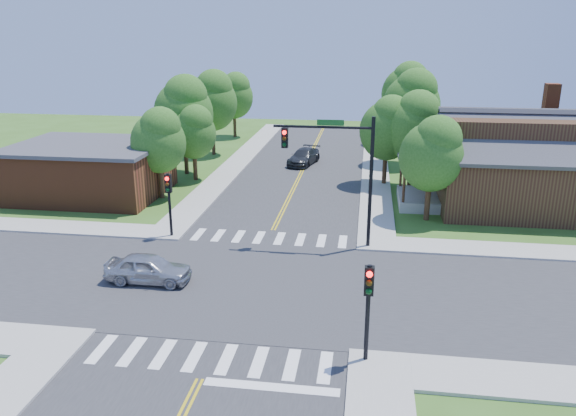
% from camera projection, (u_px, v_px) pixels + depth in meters
% --- Properties ---
extents(ground, '(100.00, 100.00, 0.00)m').
position_uv_depth(ground, '(246.00, 285.00, 26.29)').
color(ground, '#365B1C').
rests_on(ground, ground).
extents(road_ns, '(10.00, 90.00, 0.04)m').
position_uv_depth(road_ns, '(246.00, 285.00, 26.29)').
color(road_ns, '#2D2D30').
rests_on(road_ns, ground).
extents(road_ew, '(90.00, 10.00, 0.04)m').
position_uv_depth(road_ew, '(246.00, 285.00, 26.29)').
color(road_ew, '#2D2D30').
rests_on(road_ew, ground).
extents(intersection_patch, '(10.20, 10.20, 0.06)m').
position_uv_depth(intersection_patch, '(246.00, 285.00, 26.29)').
color(intersection_patch, '#2D2D30').
rests_on(intersection_patch, ground).
extents(sidewalk_ne, '(40.00, 40.00, 0.14)m').
position_uv_depth(sidewalk_ne, '(517.00, 200.00, 39.04)').
color(sidewalk_ne, '#9E9B93').
rests_on(sidewalk_ne, ground).
extents(sidewalk_nw, '(40.00, 40.00, 0.14)m').
position_uv_depth(sidewalk_nw, '(89.00, 183.00, 43.32)').
color(sidewalk_nw, '#9E9B93').
rests_on(sidewalk_nw, ground).
extents(crosswalk_north, '(8.85, 2.00, 0.01)m').
position_uv_depth(crosswalk_north, '(269.00, 238.00, 32.12)').
color(crosswalk_north, white).
rests_on(crosswalk_north, ground).
extents(crosswalk_south, '(8.85, 2.00, 0.01)m').
position_uv_depth(crosswalk_south, '(210.00, 358.00, 20.44)').
color(crosswalk_south, white).
rests_on(crosswalk_south, ground).
extents(centerline, '(0.30, 90.00, 0.01)m').
position_uv_depth(centerline, '(246.00, 285.00, 26.28)').
color(centerline, gold).
rests_on(centerline, ground).
extents(stop_bar, '(4.60, 0.45, 0.09)m').
position_uv_depth(stop_bar, '(271.00, 388.00, 18.79)').
color(stop_bar, white).
rests_on(stop_bar, ground).
extents(signal_mast_ne, '(5.30, 0.42, 7.20)m').
position_uv_depth(signal_mast_ne, '(339.00, 161.00, 29.55)').
color(signal_mast_ne, black).
rests_on(signal_mast_ne, ground).
extents(signal_pole_se, '(0.34, 0.42, 3.80)m').
position_uv_depth(signal_pole_se, '(368.00, 296.00, 19.42)').
color(signal_pole_se, black).
rests_on(signal_pole_se, ground).
extents(signal_pole_nw, '(0.34, 0.42, 3.80)m').
position_uv_depth(signal_pole_nw, '(169.00, 193.00, 31.49)').
color(signal_pole_nw, black).
rests_on(signal_pole_nw, ground).
extents(house_ne, '(13.05, 8.80, 7.11)m').
position_uv_depth(house_ne, '(518.00, 159.00, 36.65)').
color(house_ne, '#351A12').
rests_on(house_ne, ground).
extents(building_nw, '(10.40, 8.40, 3.73)m').
position_uv_depth(building_nw, '(90.00, 169.00, 40.08)').
color(building_nw, brown).
rests_on(building_nw, ground).
extents(tree_e_a, '(3.90, 3.70, 6.62)m').
position_uv_depth(tree_e_a, '(433.00, 152.00, 33.94)').
color(tree_e_a, '#382314').
rests_on(tree_e_a, ground).
extents(tree_e_b, '(4.32, 4.10, 7.35)m').
position_uv_depth(tree_e_b, '(414.00, 124.00, 40.92)').
color(tree_e_b, '#382314').
rests_on(tree_e_b, ground).
extents(tree_e_c, '(4.93, 4.68, 8.38)m').
position_uv_depth(tree_e_c, '(413.00, 102.00, 47.87)').
color(tree_e_c, '#382314').
rests_on(tree_e_c, ground).
extents(tree_e_d, '(4.96, 4.71, 8.44)m').
position_uv_depth(tree_e_d, '(407.00, 90.00, 56.68)').
color(tree_e_d, '#382314').
rests_on(tree_e_d, ground).
extents(tree_w_a, '(3.82, 3.63, 6.49)m').
position_uv_depth(tree_w_a, '(159.00, 139.00, 38.54)').
color(tree_w_a, '#382314').
rests_on(tree_w_a, ground).
extents(tree_w_b, '(4.77, 4.54, 8.12)m').
position_uv_depth(tree_w_b, '(184.00, 109.00, 44.84)').
color(tree_w_b, '#382314').
rests_on(tree_w_b, ground).
extents(tree_w_c, '(4.70, 4.47, 7.99)m').
position_uv_depth(tree_w_c, '(212.00, 99.00, 51.95)').
color(tree_w_c, '#382314').
rests_on(tree_w_c, ground).
extents(tree_w_d, '(4.17, 3.96, 7.09)m').
position_uv_depth(tree_w_d, '(234.00, 94.00, 60.88)').
color(tree_w_d, '#382314').
rests_on(tree_w_d, ground).
extents(tree_house, '(4.06, 3.85, 6.90)m').
position_uv_depth(tree_house, '(388.00, 127.00, 41.74)').
color(tree_house, '#382314').
rests_on(tree_house, ground).
extents(tree_bldg, '(3.52, 3.35, 5.99)m').
position_uv_depth(tree_bldg, '(194.00, 131.00, 43.42)').
color(tree_bldg, '#382314').
rests_on(tree_bldg, ground).
extents(car_silver, '(1.64, 4.05, 1.38)m').
position_uv_depth(car_silver, '(148.00, 269.00, 26.40)').
color(car_silver, '#B4B6BC').
rests_on(car_silver, ground).
extents(car_dgrey, '(3.91, 5.46, 1.35)m').
position_uv_depth(car_dgrey, '(304.00, 157.00, 49.37)').
color(car_dgrey, '#2B2D30').
rests_on(car_dgrey, ground).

